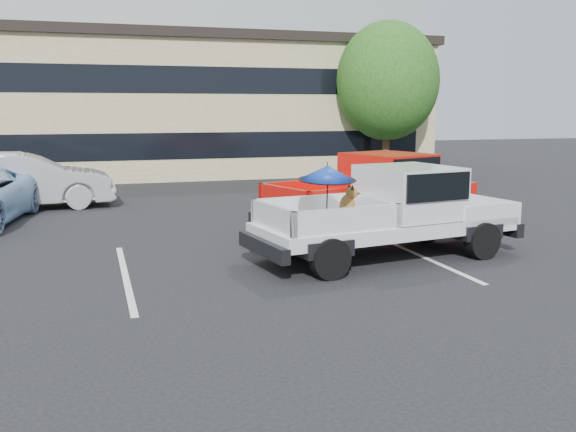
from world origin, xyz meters
name	(u,v)px	position (x,y,z in m)	size (l,w,h in m)	color
ground	(315,292)	(0.00, 0.00, 0.00)	(90.00, 90.00, 0.00)	black
stripe_left	(125,276)	(-3.00, 2.00, 0.00)	(0.12, 5.00, 0.01)	silver
stripe_right	(417,254)	(3.00, 2.00, 0.00)	(0.12, 5.00, 0.01)	silver
motel_building	(208,105)	(2.00, 20.99, 3.21)	(20.40, 8.40, 6.30)	tan
tree_right	(387,81)	(9.00, 16.00, 4.21)	(4.46, 4.46, 6.78)	#332114
tree_back	(271,82)	(6.00, 24.00, 4.41)	(4.68, 4.68, 7.11)	#332114
silver_pickup	(399,207)	(2.50, 1.92, 1.05)	(5.93, 2.84, 2.06)	black
red_pickup	(382,189)	(3.44, 4.66, 1.06)	(6.23, 3.83, 1.94)	black
silver_sedan	(25,181)	(-5.43, 11.14, 0.86)	(1.81, 5.20, 1.71)	#A3A5AB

